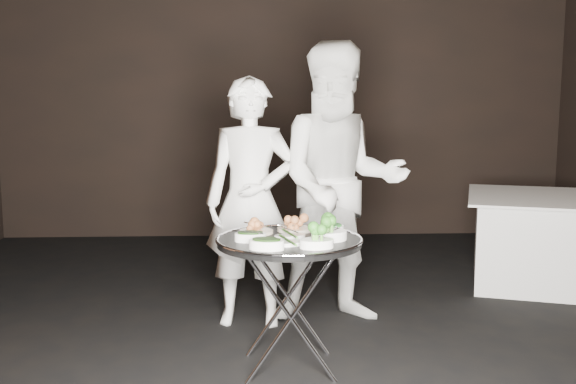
{
  "coord_description": "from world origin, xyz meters",
  "views": [
    {
      "loc": [
        -0.28,
        -3.36,
        1.44
      ],
      "look_at": [
        -0.11,
        0.11,
        0.95
      ],
      "focal_mm": 40.0,
      "sensor_mm": 36.0,
      "label": 1
    }
  ],
  "objects_px": {
    "tray_stand": "(289,298)",
    "dining_table": "(547,240)",
    "serving_tray": "(289,241)",
    "waiter_left": "(251,202)",
    "waiter_right": "(340,184)"
  },
  "relations": [
    {
      "from": "serving_tray",
      "to": "waiter_right",
      "type": "distance_m",
      "value": 0.88
    },
    {
      "from": "waiter_left",
      "to": "waiter_right",
      "type": "xyz_separation_m",
      "value": [
        0.58,
        0.02,
        0.11
      ]
    },
    {
      "from": "serving_tray",
      "to": "waiter_right",
      "type": "height_order",
      "value": "waiter_right"
    },
    {
      "from": "serving_tray",
      "to": "dining_table",
      "type": "height_order",
      "value": "serving_tray"
    },
    {
      "from": "waiter_left",
      "to": "dining_table",
      "type": "distance_m",
      "value": 2.53
    },
    {
      "from": "serving_tray",
      "to": "waiter_left",
      "type": "bearing_deg",
      "value": 105.76
    },
    {
      "from": "dining_table",
      "to": "waiter_right",
      "type": "bearing_deg",
      "value": -155.78
    },
    {
      "from": "serving_tray",
      "to": "waiter_right",
      "type": "xyz_separation_m",
      "value": [
        0.37,
        0.78,
        0.2
      ]
    },
    {
      "from": "tray_stand",
      "to": "dining_table",
      "type": "relative_size",
      "value": 0.57
    },
    {
      "from": "waiter_right",
      "to": "dining_table",
      "type": "relative_size",
      "value": 1.48
    },
    {
      "from": "tray_stand",
      "to": "dining_table",
      "type": "distance_m",
      "value": 2.65
    },
    {
      "from": "waiter_right",
      "to": "dining_table",
      "type": "height_order",
      "value": "waiter_right"
    },
    {
      "from": "tray_stand",
      "to": "dining_table",
      "type": "height_order",
      "value": "dining_table"
    },
    {
      "from": "serving_tray",
      "to": "waiter_left",
      "type": "relative_size",
      "value": 0.49
    },
    {
      "from": "dining_table",
      "to": "serving_tray",
      "type": "bearing_deg",
      "value": -143.67
    }
  ]
}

